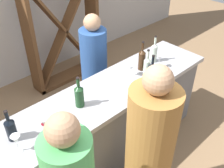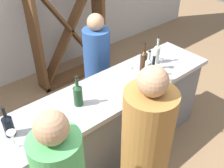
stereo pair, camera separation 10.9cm
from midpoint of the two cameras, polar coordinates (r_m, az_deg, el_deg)
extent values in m
plane|color=#846647|center=(3.23, 1.00, -14.34)|extent=(12.00, 12.00, 0.00)
cube|color=slate|center=(2.91, 1.09, -8.73)|extent=(2.35, 0.53, 0.88)
cube|color=#99999E|center=(2.60, 1.20, -1.36)|extent=(2.43, 0.61, 0.05)
cube|color=brown|center=(3.85, -15.57, 9.29)|extent=(0.06, 0.28, 1.70)
cube|color=brown|center=(4.37, -2.22, 13.80)|extent=(0.06, 0.28, 1.70)
cube|color=brown|center=(4.47, -7.61, 2.11)|extent=(1.18, 0.28, 0.06)
cube|color=brown|center=(4.08, -8.51, 11.76)|extent=(1.09, 0.20, 1.60)
cube|color=brown|center=(4.08, -8.51, 11.76)|extent=(1.09, 0.20, 1.60)
cylinder|color=black|center=(2.19, -20.30, -8.80)|extent=(0.08, 0.08, 0.17)
cone|color=black|center=(2.13, -20.85, -6.85)|extent=(0.08, 0.08, 0.03)
cylinder|color=black|center=(2.09, -21.15, -5.80)|extent=(0.03, 0.03, 0.07)
cylinder|color=black|center=(2.07, -21.39, -4.93)|extent=(0.03, 0.03, 0.01)
cylinder|color=#193D1E|center=(2.35, -6.10, -2.73)|extent=(0.08, 0.08, 0.18)
cone|color=#193D1E|center=(2.28, -6.26, -0.60)|extent=(0.08, 0.08, 0.04)
cylinder|color=#193D1E|center=(2.25, -6.35, 0.55)|extent=(0.03, 0.03, 0.08)
cylinder|color=black|center=(2.23, -6.43, 1.48)|extent=(0.03, 0.03, 0.01)
cylinder|color=black|center=(2.65, 9.96, 1.89)|extent=(0.08, 0.08, 0.18)
cone|color=black|center=(2.59, 10.20, 3.89)|extent=(0.08, 0.08, 0.04)
cylinder|color=black|center=(2.57, 10.33, 4.96)|extent=(0.03, 0.03, 0.08)
cylinder|color=black|center=(2.54, 10.44, 5.82)|extent=(0.03, 0.03, 0.01)
cylinder|color=#B7C6B2|center=(2.74, 9.02, 3.17)|extent=(0.07, 0.07, 0.18)
cone|color=#B7C6B2|center=(2.68, 9.24, 5.16)|extent=(0.07, 0.07, 0.04)
cylinder|color=#B7C6B2|center=(2.65, 9.35, 6.21)|extent=(0.03, 0.03, 0.08)
cylinder|color=black|center=(2.63, 9.45, 7.06)|extent=(0.03, 0.03, 0.01)
cylinder|color=#331E0F|center=(2.84, 8.01, 4.75)|extent=(0.08, 0.08, 0.20)
cone|color=#331E0F|center=(2.78, 8.21, 6.85)|extent=(0.08, 0.08, 0.04)
cylinder|color=#331E0F|center=(2.75, 8.32, 7.97)|extent=(0.03, 0.03, 0.08)
cylinder|color=black|center=(2.73, 8.40, 8.86)|extent=(0.03, 0.03, 0.01)
cylinder|color=#B7C6B2|center=(3.01, 10.76, 6.21)|extent=(0.07, 0.07, 0.19)
cone|color=#B7C6B2|center=(2.96, 11.00, 8.10)|extent=(0.07, 0.07, 0.04)
cylinder|color=#B7C6B2|center=(2.93, 11.12, 9.10)|extent=(0.02, 0.02, 0.08)
cylinder|color=black|center=(2.91, 11.23, 9.90)|extent=(0.03, 0.03, 0.01)
cylinder|color=white|center=(2.14, -18.95, -12.86)|extent=(0.06, 0.06, 0.00)
cylinder|color=white|center=(2.11, -19.17, -12.08)|extent=(0.01, 0.01, 0.08)
cone|color=white|center=(2.06, -19.59, -10.62)|extent=(0.07, 0.07, 0.07)
cylinder|color=white|center=(2.20, -13.23, -9.98)|extent=(0.07, 0.07, 0.00)
cylinder|color=white|center=(2.17, -13.37, -9.25)|extent=(0.01, 0.01, 0.07)
cone|color=white|center=(2.12, -13.67, -7.68)|extent=(0.08, 0.08, 0.09)
cone|color=maroon|center=(2.14, -13.57, -8.21)|extent=(0.06, 0.06, 0.03)
cylinder|color=white|center=(2.95, 11.62, 3.36)|extent=(0.06, 0.06, 0.00)
cylinder|color=white|center=(2.93, 11.71, 4.04)|extent=(0.01, 0.01, 0.08)
cone|color=white|center=(2.89, 11.89, 5.31)|extent=(0.06, 0.06, 0.07)
cylinder|color=white|center=(2.78, 5.45, 1.76)|extent=(0.06, 0.06, 0.00)
cylinder|color=white|center=(2.76, 5.49, 2.35)|extent=(0.01, 0.01, 0.06)
cone|color=white|center=(2.72, 5.57, 3.52)|extent=(0.07, 0.07, 0.07)
cylinder|color=#9E6B33|center=(2.28, 8.47, -16.04)|extent=(0.46, 0.46, 1.40)
sphere|color=tan|center=(1.74, 10.73, 0.53)|extent=(0.22, 0.22, 0.22)
sphere|color=tan|center=(1.39, -10.90, -9.40)|extent=(0.19, 0.19, 0.19)
cylinder|color=#284C8C|center=(3.37, -2.25, 2.12)|extent=(0.38, 0.38, 1.24)
sphere|color=tan|center=(3.03, -2.57, 13.33)|extent=(0.20, 0.20, 0.20)
camera|label=1|loc=(0.05, -88.78, 0.88)|focal=41.84mm
camera|label=2|loc=(0.05, 91.22, -0.88)|focal=41.84mm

